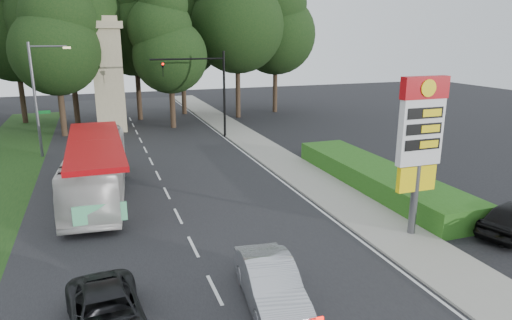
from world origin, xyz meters
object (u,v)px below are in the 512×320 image
object	(u,v)px
streetlight_signs	(38,95)
transit_bus	(97,169)
traffic_signal_mast	(209,83)
sedan_silver	(271,284)
gas_station_pylon	(420,135)
monument	(108,74)
suv_charcoal	(107,315)

from	to	relation	value
streetlight_signs	transit_bus	xyz separation A→B (m)	(3.49, -10.36, -2.89)
traffic_signal_mast	sedan_silver	world-z (taller)	traffic_signal_mast
gas_station_pylon	transit_bus	bearing A→B (deg)	142.76
streetlight_signs	sedan_silver	distance (m)	24.72
sedan_silver	gas_station_pylon	bearing A→B (deg)	27.14
streetlight_signs	sedan_silver	size ratio (longest dim) A/B	1.76
transit_bus	monument	bearing A→B (deg)	90.23
traffic_signal_mast	suv_charcoal	xyz separation A→B (m)	(-9.19, -24.74, -4.04)
traffic_signal_mast	streetlight_signs	xyz separation A→B (m)	(-12.67, -1.99, -0.23)
gas_station_pylon	suv_charcoal	world-z (taller)	gas_station_pylon
streetlight_signs	suv_charcoal	size ratio (longest dim) A/B	1.76
gas_station_pylon	streetlight_signs	distance (m)	25.74
monument	suv_charcoal	world-z (taller)	monument
monument	suv_charcoal	bearing A→B (deg)	-92.81
streetlight_signs	monument	bearing A→B (deg)	58.03
gas_station_pylon	streetlight_signs	world-z (taller)	streetlight_signs
gas_station_pylon	traffic_signal_mast	size ratio (longest dim) A/B	0.95
streetlight_signs	suv_charcoal	distance (m)	23.32
transit_bus	suv_charcoal	xyz separation A→B (m)	(-0.01, -12.39, -0.92)
gas_station_pylon	transit_bus	size ratio (longest dim) A/B	0.61
suv_charcoal	sedan_silver	bearing A→B (deg)	-6.57
monument	sedan_silver	world-z (taller)	monument
traffic_signal_mast	monument	size ratio (longest dim) A/B	0.72
traffic_signal_mast	monument	bearing A→B (deg)	142.00
traffic_signal_mast	transit_bus	xyz separation A→B (m)	(-9.18, -12.35, -3.12)
traffic_signal_mast	suv_charcoal	size ratio (longest dim) A/B	1.58
transit_bus	suv_charcoal	bearing A→B (deg)	-85.13
monument	streetlight_signs	bearing A→B (deg)	-121.97
streetlight_signs	transit_bus	bearing A→B (deg)	-71.40
traffic_signal_mast	sedan_silver	size ratio (longest dim) A/B	1.58
traffic_signal_mast	suv_charcoal	bearing A→B (deg)	-110.38
gas_station_pylon	sedan_silver	xyz separation A→B (m)	(-7.70, -2.90, -3.70)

